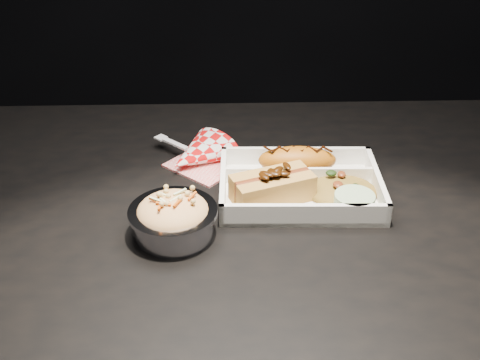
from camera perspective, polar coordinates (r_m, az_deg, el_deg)
name	(u,v)px	position (r m, az deg, el deg)	size (l,w,h in m)	color
dining_table	(269,257)	(0.97, 2.78, -7.30)	(1.20, 0.80, 0.75)	black
food_tray	(300,188)	(0.96, 5.67, -0.79)	(0.26, 0.19, 0.04)	white
fried_pastry	(297,160)	(0.99, 5.45, 1.89)	(0.13, 0.05, 0.05)	#AF5E11
hotdog	(272,185)	(0.92, 3.09, -0.48)	(0.14, 0.10, 0.06)	#BA883F
fried_rice_mound	(342,185)	(0.95, 9.68, -0.48)	(0.11, 0.09, 0.03)	olive
cupcake_liner	(354,203)	(0.91, 10.76, -2.20)	(0.06, 0.06, 0.03)	#A3BF90
foil_coleslaw_cup	(173,217)	(0.85, -6.36, -3.47)	(0.13, 0.13, 0.07)	silver
napkin_fork	(197,155)	(1.03, -4.09, 2.34)	(0.16, 0.15, 0.10)	red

